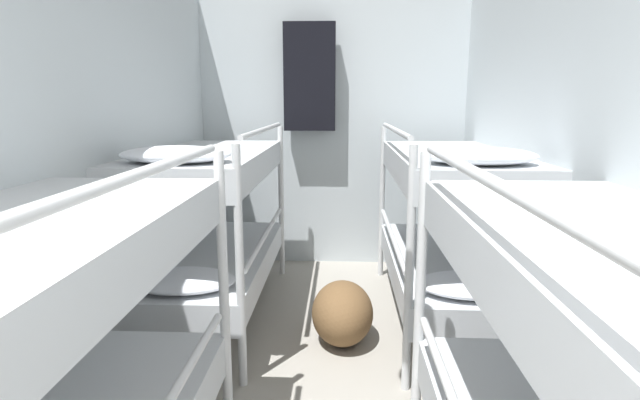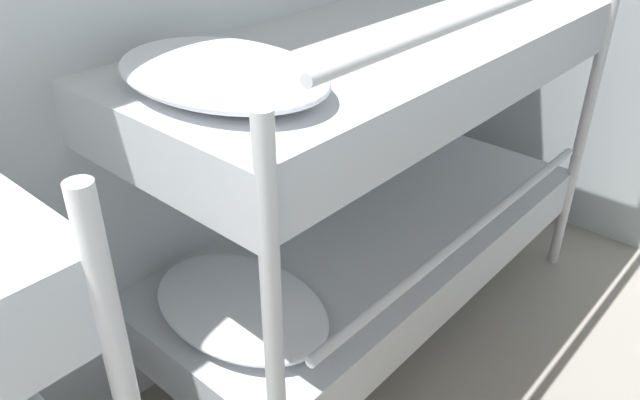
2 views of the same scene
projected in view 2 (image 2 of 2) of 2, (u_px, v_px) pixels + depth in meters
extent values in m
cylinder|color=silver|center=(275.00, 375.00, 1.39)|extent=(0.04, 0.04, 1.28)
cylinder|color=silver|center=(583.00, 132.00, 2.52)|extent=(0.04, 0.04, 1.28)
cube|color=silver|center=(375.00, 246.00, 2.31)|extent=(0.74, 1.79, 0.18)
ellipsoid|color=white|center=(241.00, 305.00, 1.82)|extent=(0.59, 0.40, 0.09)
cylinder|color=silver|center=(471.00, 231.00, 1.98)|extent=(0.03, 1.52, 0.03)
cube|color=silver|center=(385.00, 61.00, 1.95)|extent=(0.74, 1.79, 0.18)
ellipsoid|color=white|center=(221.00, 72.00, 1.46)|extent=(0.59, 0.40, 0.09)
cylinder|color=silver|center=(505.00, 5.00, 1.62)|extent=(0.03, 1.52, 0.03)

